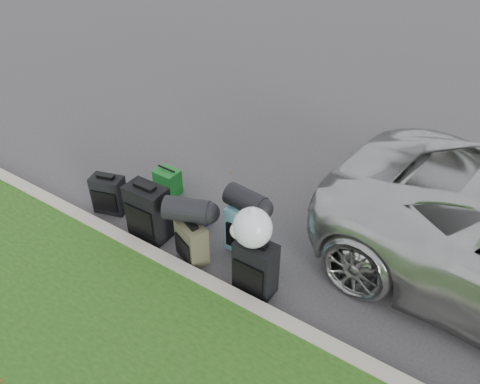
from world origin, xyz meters
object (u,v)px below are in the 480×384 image
Objects in this scene: suitcase_olive at (192,243)px; suitcase_large_black_right at (256,268)px; suitcase_small_black at (109,194)px; suitcase_teal at (245,229)px; suitcase_large_black_left at (148,212)px; tote_navy at (201,214)px; tote_green at (168,182)px.

suitcase_large_black_right is (0.91, 0.01, 0.07)m from suitcase_olive.
suitcase_small_black is at bearing -163.34° from suitcase_olive.
suitcase_teal is 0.71m from suitcase_large_black_right.
suitcase_large_black_left reaches higher than suitcase_teal.
tote_navy is at bearing 4.64° from suitcase_small_black.
suitcase_olive is at bearing -22.39° from suitcase_small_black.
suitcase_large_black_right is at bearing -20.34° from suitcase_small_black.
tote_green is (-2.12, 0.90, -0.16)m from suitcase_large_black_right.
suitcase_large_black_left is 1.20× the size of suitcase_teal.
suitcase_small_black is 1.43× the size of tote_green.
suitcase_large_black_left is at bearing -61.86° from tote_green.
suitcase_large_black_left is 0.77m from suitcase_olive.
suitcase_large_black_left reaches higher than tote_navy.
suitcase_teal reaches higher than tote_green.
suitcase_large_black_left is 1.68m from suitcase_large_black_right.
tote_green is (0.40, 0.78, -0.08)m from suitcase_small_black.
suitcase_olive is 0.92m from suitcase_large_black_right.
tote_green is at bearing 115.97° from suitcase_large_black_left.
suitcase_olive is 1.42× the size of tote_green.
suitcase_large_black_right is at bearing -2.53° from suitcase_large_black_left.
suitcase_large_black_left is 2.84× the size of tote_navy.
suitcase_large_black_right reaches higher than suitcase_teal.
suitcase_small_black reaches higher than tote_navy.
suitcase_small_black is 0.87× the size of suitcase_teal.
tote_navy is (-0.80, 0.10, -0.19)m from suitcase_teal.
suitcase_olive is 2.04× the size of tote_navy.
suitcase_olive is at bearing -50.50° from tote_navy.
suitcase_olive is 0.75m from tote_navy.
tote_navy is at bearing 168.52° from suitcase_teal.
suitcase_teal is at bearing -6.47° from suitcase_small_black.
suitcase_large_black_right reaches higher than tote_green.
suitcase_teal is at bearing 133.10° from suitcase_large_black_right.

